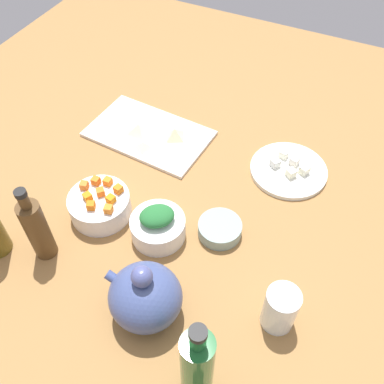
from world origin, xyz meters
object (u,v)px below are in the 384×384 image
at_px(bottle_2, 197,365).
at_px(bowl_greens, 158,228).
at_px(bowl_small_side, 220,229).
at_px(drinking_glass_0, 280,309).
at_px(bottle_1, 37,229).
at_px(bowl_carrots, 100,205).
at_px(cutting_board, 149,134).
at_px(teapot, 145,296).
at_px(plate_tofu, 288,170).

bearing_deg(bottle_2, bowl_greens, -49.99).
distance_m(bowl_small_side, drinking_glass_0, 0.25).
xyz_separation_m(bowl_greens, bottle_1, (0.21, 0.15, 0.06)).
relative_size(bowl_greens, bowl_carrots, 0.86).
bearing_deg(cutting_board, teapot, 118.91).
relative_size(plate_tofu, drinking_glass_0, 1.92).
bearing_deg(cutting_board, bowl_greens, 122.96).
relative_size(cutting_board, teapot, 2.07).
relative_size(teapot, drinking_glass_0, 1.55).
xyz_separation_m(bowl_greens, drinking_glass_0, (-0.32, 0.08, 0.03)).
relative_size(bowl_small_side, bottle_1, 0.48).
relative_size(bowl_greens, drinking_glass_0, 1.20).
relative_size(bowl_greens, teapot, 0.78).
bearing_deg(cutting_board, bowl_small_side, 144.39).
xyz_separation_m(bowl_carrots, bottle_2, (-0.39, 0.27, 0.08)).
height_order(bowl_carrots, bottle_2, bottle_2).
distance_m(bowl_greens, bottle_2, 0.36).
bearing_deg(bowl_greens, teapot, 111.51).
bearing_deg(bottle_2, teapot, -29.78).
relative_size(bowl_carrots, bowl_small_side, 1.44).
relative_size(plate_tofu, bottle_2, 0.83).
height_order(cutting_board, bowl_greens, bowl_greens).
bearing_deg(bottle_1, bowl_small_side, -147.18).
relative_size(cutting_board, bottle_2, 1.39).
relative_size(bowl_greens, bottle_2, 0.52).
xyz_separation_m(cutting_board, bowl_small_side, (-0.32, 0.23, 0.01)).
height_order(plate_tofu, bowl_small_side, bowl_small_side).
relative_size(bowl_carrots, bottle_2, 0.61).
xyz_separation_m(bowl_carrots, bowl_small_side, (-0.29, -0.07, -0.01)).
distance_m(bottle_1, drinking_glass_0, 0.54).
bearing_deg(bottle_1, drinking_glass_0, -172.71).
bearing_deg(bowl_carrots, bowl_greens, -178.88).
bearing_deg(teapot, bottle_1, -5.78).
relative_size(bowl_carrots, bottle_1, 0.70).
distance_m(bottle_1, bottle_2, 0.45).
bearing_deg(bottle_1, bowl_greens, -144.20).
distance_m(bowl_small_side, teapot, 0.26).
xyz_separation_m(bowl_carrots, teapot, (-0.23, 0.18, 0.04)).
height_order(cutting_board, teapot, teapot).
xyz_separation_m(bowl_greens, bowl_small_side, (-0.13, -0.07, -0.01)).
distance_m(teapot, bottle_2, 0.18).
distance_m(plate_tofu, bowl_carrots, 0.50).
distance_m(bottle_2, drinking_glass_0, 0.21).
xyz_separation_m(cutting_board, teapot, (-0.26, 0.48, 0.06)).
distance_m(cutting_board, teapot, 0.55).
xyz_separation_m(bowl_carrots, drinking_glass_0, (-0.48, 0.08, 0.02)).
height_order(bowl_small_side, bottle_2, bottle_2).
relative_size(bottle_2, drinking_glass_0, 2.30).
height_order(bowl_greens, bottle_1, bottle_1).
bearing_deg(bottle_1, plate_tofu, -131.50).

